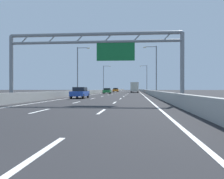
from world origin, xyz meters
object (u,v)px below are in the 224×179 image
Objects in this scene: streetlamp_left_mid at (79,68)px; streetlamp_right_mid at (155,67)px; sign_gantry at (97,49)px; blue_car at (80,93)px; silver_car at (135,90)px; orange_car at (116,90)px; streetlamp_right_far at (146,77)px; green_car at (107,91)px; box_truck at (135,87)px; streetlamp_left_far at (104,77)px.

streetlamp_left_mid and streetlamp_right_mid have the same top height.
streetlamp_left_mid reaches higher than sign_gantry.
silver_car is (7.33, 56.91, -0.01)m from blue_car.
silver_car is at bearing 6.24° from orange_car.
sign_gantry is at bearing -105.46° from streetlamp_right_mid.
orange_car is at bearing 89.69° from blue_car.
streetlamp_left_mid is 42.52m from streetlamp_right_far.
silver_car is at bearing 95.30° from streetlamp_right_mid.
blue_car is at bearing -101.45° from streetlamp_right_far.
silver_car is (-3.85, 1.71, -4.64)m from streetlamp_right_far.
streetlamp_right_far is at bearing 67.65° from green_car.
sign_gantry reaches higher than blue_car.
sign_gantry is at bearing -86.86° from orange_car.
blue_car is 1.03× the size of silver_car.
streetlamp_right_mid reaches higher than box_truck.
green_car is 0.54× the size of box_truck.
streetlamp_right_mid is (7.21, 26.06, 0.57)m from sign_gantry.
sign_gantry is 1.67× the size of streetlamp_right_mid.
streetlamp_left_far and streetlamp_right_far have the same top height.
box_truck is at bearing -38.58° from streetlamp_left_far.
blue_car is (-11.18, -55.20, -4.63)m from streetlamp_right_far.
sign_gantry is at bearing -83.31° from streetlamp_left_far.
blue_car is at bearing -90.69° from green_car.
streetlamp_left_far is 2.23× the size of green_car.
box_truck is (10.89, -8.68, -3.65)m from streetlamp_left_far.
green_car is (0.04, -27.28, -0.03)m from orange_car.
silver_car is (6.98, 28.05, 0.02)m from green_car.
silver_car is 10.44m from box_truck.
streetlamp_left_mid is 41.21m from orange_car.
streetlamp_left_far is 14.93m from streetlamp_right_far.
streetlamp_left_far is at bearing -166.93° from orange_car.
sign_gantry is at bearing -92.84° from silver_car.
green_car is 0.98× the size of silver_car.
streetlamp_left_far reaches higher than green_car.
streetlamp_left_far is at bearing 96.69° from sign_gantry.
orange_car is at bearing 125.34° from box_truck.
streetlamp_left_mid is at bearing -104.94° from silver_car.
box_truck is (3.16, 57.18, -3.08)m from sign_gantry.
streetlamp_left_mid is 16.51m from blue_car.
silver_car is at bearing 82.66° from blue_car.
streetlamp_right_far is at bearing -23.94° from silver_car.
blue_car is (-0.35, -28.86, 0.03)m from green_car.
box_truck reaches higher than orange_car.
box_truck is (10.89, 31.12, -3.65)m from streetlamp_left_mid.
sign_gantry is 1.67× the size of streetlamp_left_far.
streetlamp_right_mid reaches higher than orange_car.
green_car is at bearing 128.80° from streetlamp_right_mid.
blue_car is at bearing -97.34° from silver_car.
box_truck reaches higher than blue_car.
orange_car is (4.06, 0.94, -4.63)m from streetlamp_left_far.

